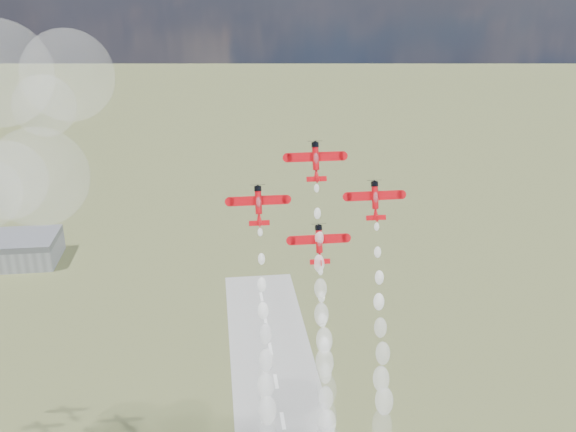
{
  "coord_description": "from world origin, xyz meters",
  "views": [
    {
      "loc": [
        -17.28,
        -102.11,
        127.61
      ],
      "look_at": [
        -3.07,
        12.17,
        82.97
      ],
      "focal_mm": 38.0,
      "sensor_mm": 36.0,
      "label": 1
    }
  ],
  "objects_px": {
    "hangar": "(4,250)",
    "plane_lead": "(316,161)",
    "plane_slot": "(319,243)",
    "plane_right": "(375,199)",
    "plane_left": "(258,204)"
  },
  "relations": [
    {
      "from": "plane_lead",
      "to": "plane_slot",
      "type": "relative_size",
      "value": 1.0
    },
    {
      "from": "hangar",
      "to": "plane_lead",
      "type": "relative_size",
      "value": 4.36
    },
    {
      "from": "plane_left",
      "to": "plane_right",
      "type": "relative_size",
      "value": 1.0
    },
    {
      "from": "hangar",
      "to": "plane_right",
      "type": "distance_m",
      "value": 229.51
    },
    {
      "from": "plane_lead",
      "to": "plane_right",
      "type": "bearing_deg",
      "value": -13.46
    },
    {
      "from": "plane_left",
      "to": "plane_slot",
      "type": "xyz_separation_m",
      "value": [
        11.97,
        -2.86,
        -7.87
      ]
    },
    {
      "from": "hangar",
      "to": "plane_right",
      "type": "bearing_deg",
      "value": -51.22
    },
    {
      "from": "hangar",
      "to": "plane_lead",
      "type": "distance_m",
      "value": 223.49
    },
    {
      "from": "hangar",
      "to": "plane_slot",
      "type": "relative_size",
      "value": 4.36
    },
    {
      "from": "hangar",
      "to": "plane_lead",
      "type": "height_order",
      "value": "plane_lead"
    },
    {
      "from": "plane_left",
      "to": "plane_slot",
      "type": "bearing_deg",
      "value": -13.46
    },
    {
      "from": "hangar",
      "to": "plane_slot",
      "type": "distance_m",
      "value": 222.2
    },
    {
      "from": "hangar",
      "to": "plane_right",
      "type": "relative_size",
      "value": 4.36
    },
    {
      "from": "plane_left",
      "to": "hangar",
      "type": "bearing_deg",
      "value": 123.46
    },
    {
      "from": "hangar",
      "to": "plane_left",
      "type": "relative_size",
      "value": 4.36
    }
  ]
}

